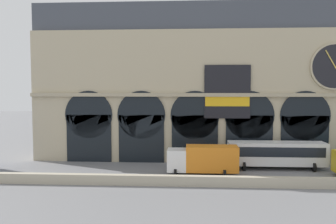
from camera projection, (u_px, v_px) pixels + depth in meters
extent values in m
plane|color=slate|center=(195.00, 173.00, 37.15)|extent=(200.00, 200.00, 0.00)
cube|color=#B2A891|center=(197.00, 181.00, 32.01)|extent=(90.00, 0.70, 0.99)
cube|color=#BCAD8C|center=(195.00, 96.00, 43.73)|extent=(41.25, 4.32, 16.49)
cube|color=#424751|center=(195.00, 18.00, 43.35)|extent=(41.25, 3.72, 3.53)
cube|color=black|center=(89.00, 138.00, 42.68)|extent=(5.69, 0.20, 5.97)
cylinder|color=black|center=(89.00, 115.00, 42.48)|extent=(5.99, 0.20, 5.99)
cube|color=black|center=(141.00, 139.00, 42.28)|extent=(5.69, 0.20, 5.97)
cylinder|color=black|center=(141.00, 115.00, 42.08)|extent=(5.99, 0.20, 5.99)
cube|color=black|center=(195.00, 139.00, 41.88)|extent=(5.69, 0.20, 5.97)
cylinder|color=black|center=(195.00, 115.00, 41.68)|extent=(5.99, 0.20, 5.99)
cube|color=black|center=(249.00, 140.00, 41.48)|extent=(5.69, 0.20, 5.97)
cylinder|color=black|center=(249.00, 115.00, 41.28)|extent=(5.99, 0.20, 5.99)
cube|color=black|center=(304.00, 140.00, 41.08)|extent=(5.69, 0.20, 5.97)
cylinder|color=black|center=(305.00, 116.00, 40.88)|extent=(5.99, 0.20, 5.99)
cylinder|color=#BCAD8C|center=(334.00, 66.00, 40.19)|extent=(5.59, 0.25, 5.59)
cylinder|color=black|center=(335.00, 66.00, 40.07)|extent=(5.17, 0.06, 5.17)
cube|color=gold|center=(330.00, 58.00, 39.96)|extent=(1.22, 0.04, 1.96)
cube|color=black|center=(227.00, 92.00, 41.13)|extent=(5.58, 0.12, 6.49)
cube|color=yellow|center=(227.00, 100.00, 41.12)|extent=(5.35, 0.04, 1.58)
cube|color=tan|center=(195.00, 95.00, 41.41)|extent=(41.25, 0.50, 0.44)
cube|color=white|center=(177.00, 160.00, 36.42)|extent=(2.00, 2.30, 2.30)
cube|color=orange|center=(212.00, 158.00, 36.18)|extent=(5.50, 2.30, 2.70)
cylinder|color=black|center=(175.00, 173.00, 35.47)|extent=(0.28, 0.84, 0.84)
cylinder|color=black|center=(176.00, 168.00, 37.54)|extent=(0.28, 0.84, 0.84)
cylinder|color=black|center=(224.00, 173.00, 35.17)|extent=(0.28, 0.84, 0.84)
cylinder|color=black|center=(222.00, 169.00, 37.23)|extent=(0.28, 0.84, 0.84)
cube|color=white|center=(276.00, 153.00, 38.93)|extent=(11.00, 2.50, 2.60)
cube|color=black|center=(279.00, 152.00, 37.64)|extent=(10.12, 0.04, 1.10)
cylinder|color=black|center=(244.00, 166.00, 38.13)|extent=(0.28, 1.00, 1.00)
cylinder|color=black|center=(241.00, 162.00, 40.37)|extent=(0.28, 1.00, 1.00)
cylinder|color=black|center=(314.00, 167.00, 37.67)|extent=(0.28, 1.00, 1.00)
cylinder|color=black|center=(307.00, 163.00, 39.91)|extent=(0.28, 1.00, 1.00)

